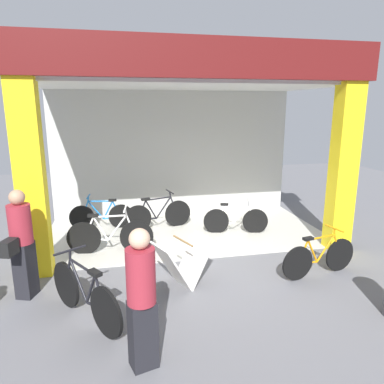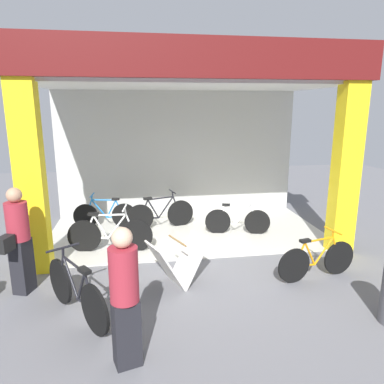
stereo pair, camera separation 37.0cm
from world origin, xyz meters
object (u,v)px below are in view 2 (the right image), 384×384
object	(u,v)px
bicycle_parked_0	(317,260)
sandwich_board_sign	(177,262)
bicycle_inside_1	(237,221)
bicycle_parked_1	(76,292)
bicycle_inside_0	(160,214)
bicycle_inside_3	(110,234)
pedestrian_1	(125,297)
pedestrian_0	(19,240)
bicycle_inside_2	(105,214)

from	to	relation	value
bicycle_parked_0	sandwich_board_sign	distance (m)	2.37
bicycle_inside_1	bicycle_parked_1	world-z (taller)	bicycle_parked_1
bicycle_inside_1	bicycle_parked_1	xyz separation A→B (m)	(-3.12, -2.88, 0.05)
bicycle_parked_0	bicycle_parked_1	xyz separation A→B (m)	(-3.85, -0.57, 0.05)
bicycle_inside_0	bicycle_parked_0	distance (m)	3.84
bicycle_parked_1	bicycle_parked_0	bearing A→B (deg)	8.34
bicycle_parked_0	bicycle_parked_1	distance (m)	3.90
bicycle_parked_0	bicycle_inside_3	bearing A→B (deg)	154.08
bicycle_inside_1	bicycle_parked_0	xyz separation A→B (m)	(0.73, -2.31, 0.01)
sandwich_board_sign	pedestrian_1	distance (m)	1.99
bicycle_parked_0	pedestrian_0	world-z (taller)	pedestrian_0
bicycle_parked_1	pedestrian_1	bearing A→B (deg)	-56.35
pedestrian_0	bicycle_inside_2	bearing A→B (deg)	70.61
bicycle_inside_2	bicycle_inside_3	bearing A→B (deg)	-82.24
bicycle_inside_3	pedestrian_0	xyz separation A→B (m)	(-1.26, -1.43, 0.50)
bicycle_parked_1	pedestrian_1	xyz separation A→B (m)	(0.71, -1.06, 0.46)
bicycle_inside_3	bicycle_parked_0	bearing A→B (deg)	-25.92
bicycle_inside_1	sandwich_board_sign	size ratio (longest dim) A/B	1.38
bicycle_inside_3	bicycle_parked_0	distance (m)	3.94
bicycle_inside_0	sandwich_board_sign	distance (m)	2.81
bicycle_inside_0	bicycle_parked_1	size ratio (longest dim) A/B	1.11
bicycle_parked_0	pedestrian_0	bearing A→B (deg)	176.57
bicycle_inside_1	bicycle_inside_2	bearing A→B (deg)	162.56
bicycle_inside_1	pedestrian_0	bearing A→B (deg)	-153.52
bicycle_inside_3	pedestrian_1	size ratio (longest dim) A/B	1.03
bicycle_inside_1	sandwich_board_sign	distance (m)	2.71
pedestrian_1	bicycle_parked_0	bearing A→B (deg)	27.29
bicycle_parked_0	bicycle_inside_1	bearing A→B (deg)	107.53
bicycle_inside_0	bicycle_inside_2	size ratio (longest dim) A/B	1.08
pedestrian_0	pedestrian_1	xyz separation A→B (m)	(1.65, -1.91, -0.03)
bicycle_inside_3	bicycle_parked_0	world-z (taller)	bicycle_inside_3
sandwich_board_sign	pedestrian_1	bearing A→B (deg)	-113.88
bicycle_inside_0	bicycle_inside_3	bearing A→B (deg)	-131.55
bicycle_inside_2	pedestrian_0	bearing A→B (deg)	-109.39
bicycle_parked_0	bicycle_parked_1	size ratio (longest dim) A/B	1.03
bicycle_inside_3	pedestrian_1	xyz separation A→B (m)	(0.39, -3.35, 0.47)
bicycle_parked_0	sandwich_board_sign	size ratio (longest dim) A/B	1.43
bicycle_inside_0	bicycle_inside_1	xyz separation A→B (m)	(1.71, -0.65, -0.04)
bicycle_inside_3	pedestrian_0	bearing A→B (deg)	-131.23
bicycle_parked_1	pedestrian_1	world-z (taller)	pedestrian_1
bicycle_inside_0	bicycle_inside_1	distance (m)	1.83
bicycle_inside_2	bicycle_inside_3	distance (m)	1.56
bicycle_parked_1	sandwich_board_sign	distance (m)	1.65
bicycle_inside_1	bicycle_parked_0	size ratio (longest dim) A/B	0.97
bicycle_parked_1	sandwich_board_sign	world-z (taller)	bicycle_parked_1
bicycle_parked_1	pedestrian_0	world-z (taller)	pedestrian_0
pedestrian_0	pedestrian_1	world-z (taller)	pedestrian_0
bicycle_inside_1	bicycle_inside_2	xyz separation A→B (m)	(-3.02, 0.95, 0.01)
bicycle_inside_2	bicycle_parked_1	size ratio (longest dim) A/B	1.03
bicycle_inside_1	bicycle_parked_1	distance (m)	4.25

